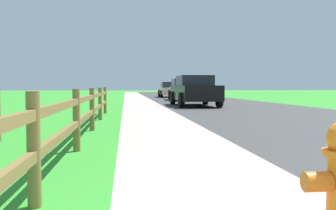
# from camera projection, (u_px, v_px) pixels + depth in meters

# --- Properties ---
(ground_plane) EXTENTS (120.00, 120.00, 0.00)m
(ground_plane) POSITION_uv_depth(u_px,v_px,m) (151.00, 100.00, 26.06)
(ground_plane) COLOR #32902C
(road_asphalt) EXTENTS (7.00, 66.00, 0.01)m
(road_asphalt) POSITION_uv_depth(u_px,v_px,m) (194.00, 99.00, 28.45)
(road_asphalt) COLOR #393939
(road_asphalt) RESTS_ON ground
(curb_concrete) EXTENTS (6.00, 66.00, 0.01)m
(curb_concrete) POSITION_uv_depth(u_px,v_px,m) (111.00, 99.00, 27.69)
(curb_concrete) COLOR #B29D95
(curb_concrete) RESTS_ON ground
(grass_verge) EXTENTS (5.00, 66.00, 0.00)m
(grass_verge) POSITION_uv_depth(u_px,v_px,m) (91.00, 99.00, 27.51)
(grass_verge) COLOR #32902C
(grass_verge) RESTS_ON ground
(rail_fence) EXTENTS (0.11, 12.88, 0.96)m
(rail_fence) POSITION_uv_depth(u_px,v_px,m) (86.00, 109.00, 6.71)
(rail_fence) COLOR brown
(rail_fence) RESTS_ON ground
(parked_suv_black) EXTENTS (2.09, 4.58, 1.53)m
(parked_suv_black) POSITION_uv_depth(u_px,v_px,m) (194.00, 91.00, 18.11)
(parked_suv_black) COLOR black
(parked_suv_black) RESTS_ON ground
(parked_car_silver) EXTENTS (2.23, 4.49, 1.53)m
(parked_car_silver) POSITION_uv_depth(u_px,v_px,m) (185.00, 89.00, 25.39)
(parked_car_silver) COLOR #B7BABF
(parked_car_silver) RESTS_ON ground
(parked_car_beige) EXTENTS (2.13, 4.63, 1.38)m
(parked_car_beige) POSITION_uv_depth(u_px,v_px,m) (170.00, 89.00, 32.47)
(parked_car_beige) COLOR #C6B793
(parked_car_beige) RESTS_ON ground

